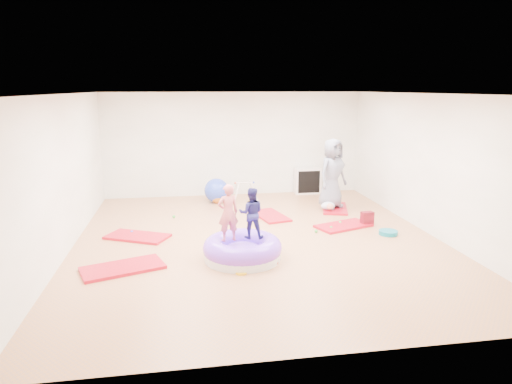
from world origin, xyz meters
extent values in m
cube|color=#A37054|center=(0.00, 0.00, 0.00)|extent=(7.00, 8.00, 0.01)
cube|color=white|center=(0.00, 0.00, 2.80)|extent=(7.00, 8.00, 0.01)
cube|color=white|center=(0.00, 4.00, 1.40)|extent=(7.00, 0.01, 2.80)
cube|color=white|center=(0.00, -4.00, 1.40)|extent=(7.00, 0.01, 2.80)
cube|color=white|center=(-3.50, 0.00, 1.40)|extent=(0.01, 8.00, 2.80)
cube|color=white|center=(3.50, 0.00, 1.40)|extent=(0.01, 8.00, 2.80)
cube|color=red|center=(-2.44, -1.09, 0.03)|extent=(1.44, 1.05, 0.05)
cube|color=red|center=(-2.35, 0.54, 0.03)|extent=(1.36, 1.09, 0.05)
cube|color=red|center=(0.55, 1.60, 0.02)|extent=(0.82, 1.24, 0.05)
cube|color=red|center=(1.94, 0.57, 0.02)|extent=(1.32, 0.96, 0.05)
cube|color=red|center=(2.23, 2.00, 0.02)|extent=(0.88, 1.26, 0.05)
cylinder|color=silver|center=(-0.44, -0.94, 0.07)|extent=(1.33, 1.33, 0.15)
torus|color=#763CE3|center=(-0.44, -0.94, 0.21)|extent=(1.37, 1.37, 0.36)
ellipsoid|color=#763CE3|center=(-0.44, -0.94, 0.13)|extent=(0.73, 0.73, 0.33)
imported|color=#CF6165|center=(-0.68, -0.93, 0.89)|extent=(0.40, 0.30, 0.99)
imported|color=navy|center=(-0.27, -0.84, 0.84)|extent=(0.48, 0.40, 0.89)
imported|color=slate|center=(2.15, 2.04, 0.89)|extent=(0.98, 0.88, 1.68)
ellipsoid|color=silver|center=(2.00, 1.82, 0.14)|extent=(0.33, 0.22, 0.19)
sphere|color=#ED9B7F|center=(2.00, 1.66, 0.17)|extent=(0.16, 0.16, 0.16)
sphere|color=green|center=(1.62, 0.44, 0.04)|extent=(0.07, 0.07, 0.07)
sphere|color=#DA5230|center=(0.09, -1.31, 0.04)|extent=(0.07, 0.07, 0.07)
sphere|color=green|center=(1.94, 0.77, 0.04)|extent=(0.07, 0.07, 0.07)
sphere|color=#DA5230|center=(-0.10, -0.21, 0.04)|extent=(0.07, 0.07, 0.07)
sphere|color=green|center=(-1.65, 1.84, 0.04)|extent=(0.07, 0.07, 0.07)
sphere|color=green|center=(1.25, 0.28, 0.04)|extent=(0.07, 0.07, 0.07)
sphere|color=blue|center=(-2.48, 0.81, 0.04)|extent=(0.07, 0.07, 0.07)
sphere|color=#DA5230|center=(2.59, -0.15, 0.04)|extent=(0.07, 0.07, 0.07)
sphere|color=blue|center=(-0.57, 3.18, 0.31)|extent=(0.63, 0.63, 0.63)
sphere|color=orange|center=(-0.56, 3.09, 0.19)|extent=(0.37, 0.37, 0.37)
cylinder|color=silver|center=(-0.06, 3.00, 0.27)|extent=(0.19, 0.19, 0.50)
cylinder|color=silver|center=(-0.06, 3.42, 0.27)|extent=(0.19, 0.19, 0.50)
cylinder|color=silver|center=(0.40, 3.00, 0.27)|extent=(0.19, 0.19, 0.50)
cylinder|color=silver|center=(0.40, 3.42, 0.27)|extent=(0.19, 0.19, 0.50)
cylinder|color=silver|center=(0.17, 3.21, 0.48)|extent=(0.48, 0.03, 0.03)
sphere|color=#DA5230|center=(-0.07, 3.21, 0.48)|extent=(0.06, 0.06, 0.06)
sphere|color=blue|center=(0.41, 3.21, 0.48)|extent=(0.06, 0.06, 0.06)
cube|color=silver|center=(2.03, 3.80, 0.36)|extent=(0.72, 0.35, 0.72)
cube|color=black|center=(2.03, 3.63, 0.36)|extent=(0.62, 0.02, 0.62)
cube|color=silver|center=(2.03, 3.75, 0.36)|extent=(0.02, 0.24, 0.63)
cube|color=silver|center=(2.03, 3.75, 0.36)|extent=(0.63, 0.24, 0.02)
cylinder|color=#0A697F|center=(2.66, -0.07, 0.04)|extent=(0.38, 0.38, 0.08)
cube|color=#B6142C|center=(2.48, 0.61, 0.15)|extent=(0.28, 0.19, 0.30)
cylinder|color=yellow|center=(-0.54, -1.57, 0.01)|extent=(0.18, 0.18, 0.03)
camera|label=1|loc=(-1.41, -8.35, 2.91)|focal=32.00mm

